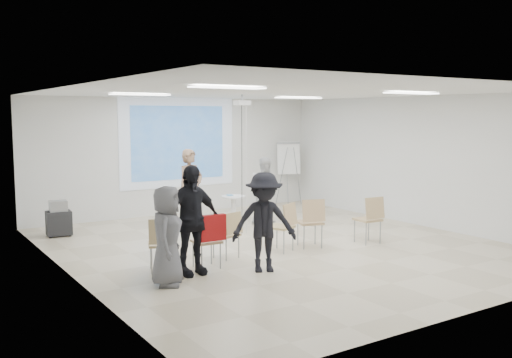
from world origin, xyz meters
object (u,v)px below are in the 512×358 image
chair_far_left (162,240)px  flipchart_easel (289,159)px  chair_right_far (370,216)px  laptop (226,233)px  av_cart (59,220)px  audience_mid (264,216)px  chair_center (284,223)px  chair_left_inner (229,231)px  player_right (267,187)px  player_left (191,184)px  chair_left_mid (209,237)px  audience_outer (167,230)px  audience_left (190,212)px  pedestal_table (233,208)px  chair_right_inner (311,219)px

chair_far_left → flipchart_easel: size_ratio=0.50×
chair_right_far → flipchart_easel: (1.60, 4.94, 0.76)m
laptop → av_cart: size_ratio=0.41×
audience_mid → chair_center: bearing=64.3°
chair_right_far → chair_center: bearing=172.9°
flipchart_easel → audience_mid: bearing=-108.0°
flipchart_easel → laptop: bearing=-115.1°
chair_far_left → chair_left_inner: size_ratio=1.07×
player_right → audience_mid: audience_mid is taller
player_right → player_left: bearing=169.8°
player_left → chair_right_far: (2.32, -3.31, -0.46)m
player_right → chair_left_mid: size_ratio=1.92×
audience_outer → flipchart_easel: bearing=-15.1°
chair_far_left → audience_left: size_ratio=0.44×
pedestal_table → av_cart: bearing=166.5°
chair_far_left → audience_outer: audience_outer is taller
chair_center → flipchart_easel: size_ratio=0.52×
pedestal_table → chair_center: bearing=-101.8°
chair_left_mid → pedestal_table: bearing=55.6°
audience_left → flipchart_easel: 7.50m
chair_left_inner → chair_right_inner: size_ratio=0.88×
player_right → chair_left_inner: (-2.45, -2.42, -0.37)m
player_right → av_cart: player_right is taller
pedestal_table → chair_far_left: size_ratio=0.78×
pedestal_table → audience_outer: 4.92m
pedestal_table → flipchart_easel: size_ratio=0.39×
flipchart_easel → audience_outer: bearing=-117.7°
chair_right_far → laptop: (-2.99, 0.59, -0.11)m
laptop → chair_right_inner: bearing=157.8°
chair_center → audience_left: (-2.16, -0.42, 0.47)m
chair_far_left → chair_center: chair_center is taller
chair_left_inner → pedestal_table: bearing=42.9°
player_left → flipchart_easel: (3.93, 1.63, 0.30)m
player_left → av_cart: player_left is taller
chair_left_mid → chair_right_inner: bearing=8.8°
chair_left_inner → chair_right_far: (2.97, -0.50, 0.06)m
chair_left_mid → flipchart_easel: flipchart_easel is taller
chair_right_inner → audience_mid: 1.95m
laptop → audience_mid: audience_mid is taller
chair_center → chair_right_far: bearing=-36.5°
chair_left_inner → audience_left: bearing=-167.1°
chair_left_mid → audience_outer: bearing=-151.4°
audience_outer → pedestal_table: bearing=-8.4°
audience_left → audience_outer: bearing=-151.6°
player_left → audience_left: 3.75m
chair_far_left → chair_right_far: bearing=15.9°
audience_left → chair_far_left: bearing=131.6°
chair_right_inner → audience_left: bearing=-153.4°
chair_left_inner → chair_center: (1.13, -0.12, 0.05)m
chair_left_mid → player_left: bearing=70.8°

